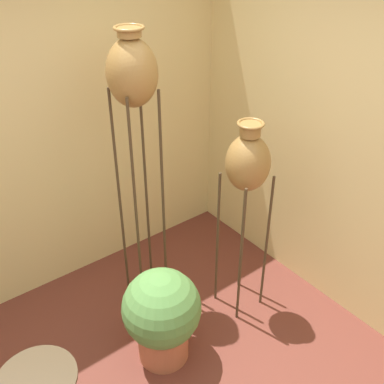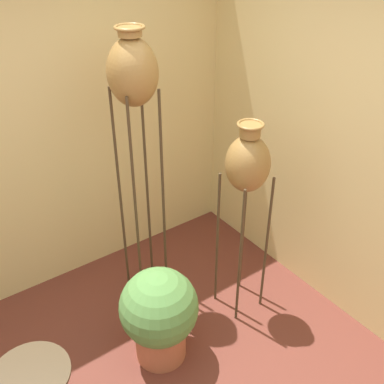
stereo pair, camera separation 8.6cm
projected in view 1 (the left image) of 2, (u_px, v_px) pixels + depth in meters
wall_back at (18, 136)px, 3.14m from camera, size 7.46×0.06×2.70m
vase_stand_tall at (133, 80)px, 2.80m from camera, size 0.33×0.33×2.12m
vase_stand_medium at (248, 166)px, 2.99m from camera, size 0.30×0.30×1.56m
potted_plant at (162, 314)px, 3.00m from camera, size 0.53×0.53×0.73m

